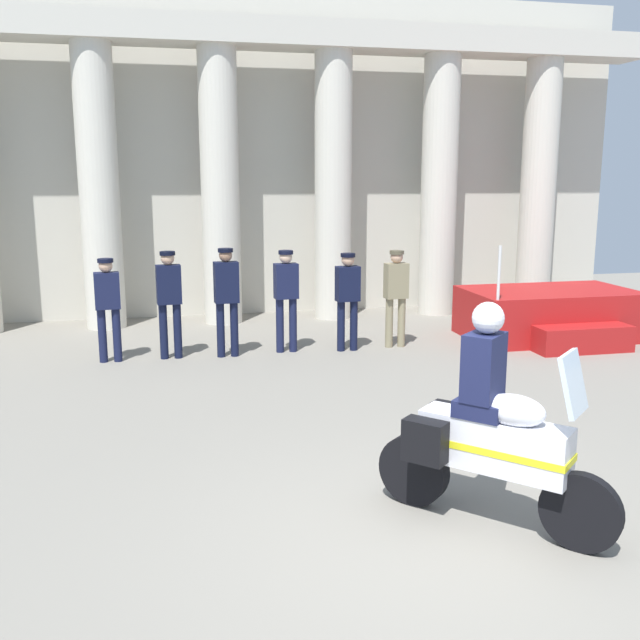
% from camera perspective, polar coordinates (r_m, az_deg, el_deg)
% --- Properties ---
extents(ground_plane, '(28.00, 28.00, 0.00)m').
position_cam_1_polar(ground_plane, '(6.07, 8.80, -17.19)').
color(ground_plane, gray).
extents(colonnade_backdrop, '(17.58, 1.59, 6.55)m').
position_cam_1_polar(colonnade_backdrop, '(14.80, -8.18, 13.11)').
color(colonnade_backdrop, beige).
rests_on(colonnade_backdrop, ground_plane).
extents(reviewing_stand, '(2.98, 2.26, 1.77)m').
position_cam_1_polar(reviewing_stand, '(13.57, 17.83, 0.37)').
color(reviewing_stand, '#A51919').
rests_on(reviewing_stand, ground_plane).
extents(officer_in_row_0, '(0.40, 0.25, 1.64)m').
position_cam_1_polar(officer_in_row_0, '(11.65, -16.49, 1.42)').
color(officer_in_row_0, '#141938').
rests_on(officer_in_row_0, ground_plane).
extents(officer_in_row_1, '(0.40, 0.25, 1.72)m').
position_cam_1_polar(officer_in_row_1, '(11.63, -11.88, 1.89)').
color(officer_in_row_1, black).
rests_on(officer_in_row_1, ground_plane).
extents(officer_in_row_2, '(0.40, 0.25, 1.76)m').
position_cam_1_polar(officer_in_row_2, '(11.59, -7.42, 2.11)').
color(officer_in_row_2, black).
rests_on(officer_in_row_2, ground_plane).
extents(officer_in_row_3, '(0.40, 0.25, 1.69)m').
position_cam_1_polar(officer_in_row_3, '(11.82, -2.70, 2.20)').
color(officer_in_row_3, '#141938').
rests_on(officer_in_row_3, ground_plane).
extents(officer_in_row_4, '(0.40, 0.25, 1.64)m').
position_cam_1_polar(officer_in_row_4, '(11.91, 2.21, 2.10)').
color(officer_in_row_4, black).
rests_on(officer_in_row_4, ground_plane).
extents(officer_in_row_5, '(0.40, 0.25, 1.66)m').
position_cam_1_polar(officer_in_row_5, '(12.23, 6.05, 2.34)').
color(officer_in_row_5, '#847A5B').
rests_on(officer_in_row_5, ground_plane).
extents(motorcycle_with_rider, '(1.51, 1.61, 1.90)m').
position_cam_1_polar(motorcycle_with_rider, '(6.17, 13.04, -8.79)').
color(motorcycle_with_rider, black).
rests_on(motorcycle_with_rider, ground_plane).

